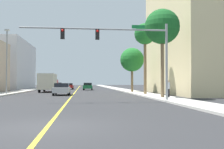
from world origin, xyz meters
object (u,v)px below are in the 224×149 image
car_green (88,86)px  pedestrian (168,89)px  car_silver (62,89)px  street_lamp (7,58)px  traffic_signal_mast (121,43)px  palm_mid (145,35)px  delivery_truck (48,82)px  palm_near (162,27)px  car_red (69,86)px  palm_far (132,60)px  car_gray (58,86)px

car_green → pedestrian: pedestrian is taller
car_silver → pedestrian: (10.80, -8.25, 0.21)m
street_lamp → car_green: bearing=61.6°
traffic_signal_mast → palm_mid: size_ratio=1.36×
car_green → car_silver: (-3.58, -20.62, 0.01)m
car_green → delivery_truck: delivery_truck is taller
palm_near → palm_mid: size_ratio=0.97×
car_red → car_silver: car_silver is taller
palm_mid → car_red: bearing=111.6°
car_silver → palm_far: bearing=31.1°
palm_mid → palm_far: 7.65m
car_red → palm_near: bearing=-71.4°
traffic_signal_mast → street_lamp: (-12.63, 12.98, -0.17)m
traffic_signal_mast → street_lamp: 18.11m
car_silver → car_red: bearing=90.0°
street_lamp → car_green: (10.52, 19.45, -3.88)m
palm_mid → car_gray: 28.53m
palm_far → car_red: 22.94m
car_green → delivery_truck: bearing=-120.1°
car_green → car_gray: 6.94m
palm_near → car_red: bearing=107.3°
delivery_truck → palm_far: bearing=-17.4°
palm_near → car_silver: 14.53m
palm_mid → street_lamp: bearing=172.9°
palm_far → car_green: palm_far is taller
street_lamp → palm_mid: (17.23, -2.13, 2.82)m
palm_mid → car_silver: size_ratio=1.97×
car_green → car_red: bearing=128.5°
street_lamp → car_red: (6.48, 25.07, -3.93)m
street_lamp → car_gray: (4.23, 22.37, -3.86)m
palm_near → car_gray: palm_near is taller
palm_far → car_silver: 12.54m
palm_far → street_lamp: bearing=-163.2°
pedestrian → car_green: bearing=-6.3°
car_green → palm_near: bearing=-74.1°
palm_near → car_gray: (-12.98, 31.74, -6.18)m
car_red → delivery_truck: 16.01m
palm_near → car_red: 36.61m
street_lamp → palm_near: (17.21, -9.37, 2.32)m
car_green → pedestrian: (7.21, -28.87, 0.21)m
palm_far → car_red: bearing=117.7°
traffic_signal_mast → delivery_truck: 24.13m
palm_mid → car_silver: (-10.29, 0.96, -6.70)m
palm_near → car_silver: palm_near is taller
palm_far → car_gray: palm_far is taller
traffic_signal_mast → pedestrian: (5.10, 3.56, -3.83)m
traffic_signal_mast → car_red: (-6.15, 38.05, -4.10)m
traffic_signal_mast → palm_far: (4.31, 18.08, 0.17)m
palm_near → pedestrian: bearing=-6.0°
car_green → car_silver: bearing=-97.0°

